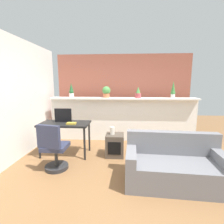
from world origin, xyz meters
TOP-DOWN VIEW (x-y plane):
  - ground_plane at (0.00, 0.00)m, footprint 12.00×12.00m
  - divider_wall at (0.00, 2.00)m, footprint 4.07×0.16m
  - plant_shelf at (0.00, 1.96)m, footprint 4.07×0.39m
  - brick_wall_behind at (0.00, 2.60)m, footprint 4.07×0.10m
  - side_wall_left at (-2.28, 0.40)m, footprint 0.12×4.40m
  - potted_plant_0 at (-1.44, 1.94)m, footprint 0.13×0.13m
  - potted_plant_1 at (-0.46, 1.96)m, footprint 0.23×0.23m
  - potted_plant_2 at (0.42, 1.92)m, footprint 0.16×0.16m
  - potted_plant_3 at (1.36, 1.97)m, footprint 0.12×0.12m
  - desk at (-1.30, 0.89)m, footprint 1.10×0.60m
  - tv_monitor at (-1.36, 0.97)m, footprint 0.39×0.04m
  - office_chair at (-1.27, 0.17)m, footprint 0.48×0.48m
  - side_cube_shelf at (-0.17, 0.89)m, footprint 0.40×0.41m
  - vase_on_shelf at (-0.22, 0.91)m, footprint 0.11×0.11m
  - book_on_desk at (-1.11, 0.77)m, footprint 0.20×0.13m
  - couch at (0.86, -0.08)m, footprint 1.60×0.85m

SIDE VIEW (x-z plane):
  - ground_plane at x=0.00m, z-range 0.00..0.00m
  - side_cube_shelf at x=-0.17m, z-range 0.00..0.50m
  - couch at x=0.86m, z-range -0.12..0.68m
  - office_chair at x=-1.27m, z-range -0.07..0.84m
  - vase_on_shelf at x=-0.22m, z-range 0.50..0.67m
  - divider_wall at x=0.00m, z-range 0.00..1.19m
  - desk at x=-1.30m, z-range 0.29..1.04m
  - book_on_desk at x=-1.11m, z-range 0.75..0.79m
  - tv_monitor at x=-1.36m, z-range 0.75..1.06m
  - plant_shelf at x=0.00m, z-range 1.19..1.23m
  - brick_wall_behind at x=0.00m, z-range 0.00..2.50m
  - side_wall_left at x=-2.28m, z-range 0.00..2.60m
  - potted_plant_2 at x=0.42m, z-range 1.21..1.51m
  - potted_plant_1 at x=-0.46m, z-range 1.24..1.56m
  - potted_plant_0 at x=-1.44m, z-range 1.21..1.62m
  - potted_plant_3 at x=1.36m, z-range 1.21..1.67m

